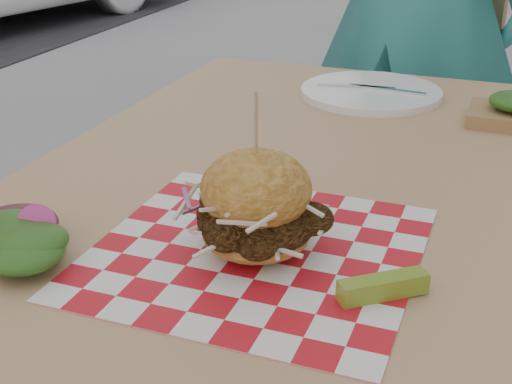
% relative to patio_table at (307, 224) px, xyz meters
% --- Properties ---
extents(patio_table, '(0.80, 1.20, 0.75)m').
position_rel_patio_table_xyz_m(patio_table, '(0.00, 0.00, 0.00)').
color(patio_table, tan).
rests_on(patio_table, ground).
extents(patio_chair, '(0.50, 0.51, 0.95)m').
position_rel_patio_table_xyz_m(patio_chair, '(0.02, 1.05, -0.12)').
color(patio_chair, tan).
rests_on(patio_chair, ground).
extents(paper_liner, '(0.36, 0.36, 0.00)m').
position_rel_patio_table_xyz_m(paper_liner, '(0.01, -0.24, 0.08)').
color(paper_liner, red).
rests_on(paper_liner, patio_table).
extents(sandwich, '(0.16, 0.16, 0.19)m').
position_rel_patio_table_xyz_m(sandwich, '(0.01, -0.24, 0.13)').
color(sandwich, '#C48837').
rests_on(sandwich, paper_liner).
extents(pickle_spear, '(0.09, 0.08, 0.02)m').
position_rel_patio_table_xyz_m(pickle_spear, '(0.16, -0.28, 0.09)').
color(pickle_spear, olive).
rests_on(pickle_spear, paper_liner).
extents(side_salad, '(0.14, 0.14, 0.05)m').
position_rel_patio_table_xyz_m(side_salad, '(-0.24, -0.34, 0.09)').
color(side_salad, '#3F1419').
rests_on(side_salad, patio_table).
extents(place_setting, '(0.27, 0.27, 0.02)m').
position_rel_patio_table_xyz_m(place_setting, '(0.00, 0.42, 0.09)').
color(place_setting, white).
rests_on(place_setting, patio_table).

